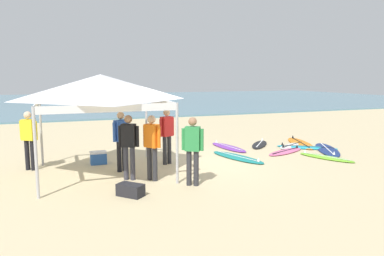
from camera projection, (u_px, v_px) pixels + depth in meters
The scene contains 20 objects.
ground_plane at pixel (186, 166), 10.93m from camera, with size 80.00×80.00×0.00m, color beige.
sea at pixel (91, 101), 39.48m from camera, with size 80.00×36.00×0.10m, color #568499.
canopy_tent at pixel (101, 88), 9.77m from camera, with size 3.37×3.37×2.75m.
surfboard_pink at pixel (286, 151), 12.91m from camera, with size 1.98×1.25×0.19m.
surfboard_purple at pixel (228, 147), 13.70m from camera, with size 0.83×2.19×0.19m.
surfboard_navy at pixel (327, 150), 13.25m from camera, with size 1.87×2.59×0.19m.
surfboard_teal at pixel (237, 157), 11.99m from camera, with size 1.23×2.41×0.19m.
surfboard_white at pixel (292, 145), 14.07m from camera, with size 1.84×1.28×0.19m.
surfboard_black at pixel (260, 144), 14.26m from camera, with size 1.57×1.75×0.19m.
surfboard_lime at pixel (326, 157), 11.97m from camera, with size 1.18×1.97×0.19m.
surfboard_orange at pixel (300, 143), 14.54m from camera, with size 1.54×2.67×0.19m.
surfboard_cyan at pixel (307, 147), 13.67m from camera, with size 2.11×1.83×0.19m.
person_orange at pixel (152, 143), 9.30m from camera, with size 0.39×0.46×1.71m.
person_blue at pixel (121, 137), 10.21m from camera, with size 0.50×0.36×1.71m.
person_green at pixel (193, 146), 8.86m from camera, with size 0.48×0.38×1.71m.
person_black at pixel (129, 143), 9.35m from camera, with size 0.50×0.36×1.71m.
person_yellow at pixel (29, 136), 10.35m from camera, with size 0.48×0.38×1.71m.
person_red at pixel (167, 133), 11.06m from camera, with size 0.51×0.34×1.71m.
gear_bag_near_tent at pixel (131, 190), 8.17m from camera, with size 0.60×0.32×0.28m, color #232328.
cooler_box at pixel (98, 158), 11.19m from camera, with size 0.50×0.36×0.39m.
Camera 1 is at (-3.59, -10.04, 2.68)m, focal length 33.78 mm.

